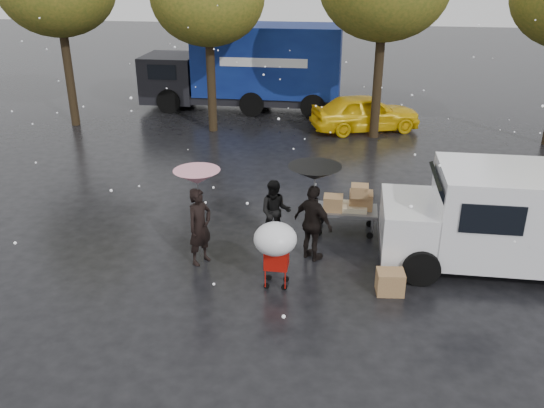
# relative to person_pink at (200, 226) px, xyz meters

# --- Properties ---
(ground) EXTENTS (90.00, 90.00, 0.00)m
(ground) POSITION_rel_person_pink_xyz_m (1.39, -0.13, -0.86)
(ground) COLOR black
(ground) RESTS_ON ground
(person_pink) EXTENTS (0.67, 0.75, 1.72)m
(person_pink) POSITION_rel_person_pink_xyz_m (0.00, 0.00, 0.00)
(person_pink) COLOR black
(person_pink) RESTS_ON ground
(person_middle) EXTENTS (0.77, 0.63, 1.50)m
(person_middle) POSITION_rel_person_pink_xyz_m (1.45, 1.22, -0.11)
(person_middle) COLOR black
(person_middle) RESTS_ON ground
(person_black) EXTENTS (1.07, 0.93, 1.72)m
(person_black) POSITION_rel_person_pink_xyz_m (2.38, 0.50, 0.00)
(person_black) COLOR black
(person_black) RESTS_ON ground
(umbrella_pink) EXTENTS (0.97, 0.97, 2.14)m
(umbrella_pink) POSITION_rel_person_pink_xyz_m (0.00, 0.00, 1.12)
(umbrella_pink) COLOR #4C4C4C
(umbrella_pink) RESTS_ON ground
(umbrella_black) EXTENTS (1.12, 1.12, 2.17)m
(umbrella_black) POSITION_rel_person_pink_xyz_m (2.38, 0.50, 1.16)
(umbrella_black) COLOR #4C4C4C
(umbrella_black) RESTS_ON ground
(vendor_cart) EXTENTS (1.52, 0.80, 1.27)m
(vendor_cart) POSITION_rel_person_pink_xyz_m (3.13, 1.96, -0.13)
(vendor_cart) COLOR slate
(vendor_cart) RESTS_ON ground
(shopping_cart) EXTENTS (0.84, 0.84, 1.46)m
(shopping_cart) POSITION_rel_person_pink_xyz_m (1.74, -0.87, 0.21)
(shopping_cart) COLOR red
(shopping_cart) RESTS_ON ground
(white_van) EXTENTS (4.91, 2.18, 2.20)m
(white_van) POSITION_rel_person_pink_xyz_m (6.44, 0.71, 0.30)
(white_van) COLOR white
(white_van) RESTS_ON ground
(blue_truck) EXTENTS (8.30, 2.60, 3.50)m
(blue_truck) POSITION_rel_person_pink_xyz_m (-1.35, 13.27, 0.90)
(blue_truck) COLOR navy
(blue_truck) RESTS_ON ground
(box_ground_near) EXTENTS (0.57, 0.48, 0.48)m
(box_ground_near) POSITION_rel_person_pink_xyz_m (4.01, -0.67, -0.62)
(box_ground_near) COLOR #905C3F
(box_ground_near) RESTS_ON ground
(box_ground_far) EXTENTS (0.49, 0.43, 0.32)m
(box_ground_far) POSITION_rel_person_pink_xyz_m (4.50, 0.30, -0.70)
(box_ground_far) COLOR #905C3F
(box_ground_far) RESTS_ON ground
(yellow_taxi) EXTENTS (4.35, 2.90, 1.38)m
(yellow_taxi) POSITION_rel_person_pink_xyz_m (3.56, 10.68, -0.17)
(yellow_taxi) COLOR yellow
(yellow_taxi) RESTS_ON ground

